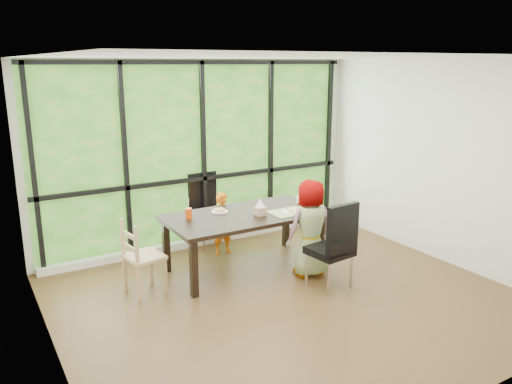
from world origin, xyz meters
TOP-DOWN VIEW (x-y plane):
  - ground at (0.00, 0.00)m, footprint 5.00×5.00m
  - back_wall at (0.00, 2.25)m, footprint 5.00×0.00m
  - foliage_backdrop at (0.00, 2.23)m, footprint 4.80×0.02m
  - window_mullions at (0.00, 2.19)m, footprint 4.80×0.06m
  - window_sill at (0.00, 2.15)m, footprint 4.80×0.12m
  - dining_table at (0.03, 1.03)m, footprint 2.06×1.07m
  - chair_window_leather at (-0.01, 2.05)m, footprint 0.48×0.48m
  - chair_interior_leather at (0.61, 0.01)m, footprint 0.51×0.51m
  - chair_end_beech at (-1.35, 0.99)m, footprint 0.46×0.47m
  - child_toddler at (0.03, 1.67)m, footprint 0.34×0.23m
  - child_older at (0.64, 0.43)m, footprint 0.65×0.46m
  - placemat at (0.55, 0.80)m, footprint 0.51×0.37m
  - plate_far at (-0.22, 1.26)m, footprint 0.22×0.22m
  - plate_near at (0.57, 0.78)m, footprint 0.21×0.21m
  - orange_cup at (-0.68, 1.20)m, footprint 0.08×0.08m
  - green_cup at (0.89, 0.75)m, footprint 0.08×0.08m
  - white_mug at (0.95, 1.11)m, footprint 0.09×0.09m
  - tissue_box at (0.17, 0.88)m, footprint 0.13×0.13m
  - crepe_rolls_far at (-0.22, 1.26)m, footprint 0.15×0.12m
  - crepe_rolls_near at (0.57, 0.78)m, footprint 0.05×0.12m
  - straw_white at (-0.68, 1.20)m, footprint 0.01×0.04m
  - straw_pink at (0.89, 0.75)m, footprint 0.01×0.04m
  - tissue at (0.17, 0.88)m, footprint 0.12×0.12m

SIDE VIEW (x-z plane):
  - ground at x=0.00m, z-range 0.00..0.00m
  - window_sill at x=0.00m, z-range 0.00..0.10m
  - dining_table at x=0.03m, z-range 0.00..0.75m
  - child_toddler at x=0.03m, z-range 0.00..0.89m
  - chair_end_beech at x=-1.35m, z-range 0.00..0.90m
  - chair_window_leather at x=-0.01m, z-range 0.00..1.08m
  - chair_interior_leather at x=0.61m, z-range 0.00..1.08m
  - child_older at x=0.64m, z-range 0.00..1.25m
  - placemat at x=0.55m, z-range 0.75..0.76m
  - plate_near at x=0.57m, z-range 0.75..0.76m
  - plate_far at x=-0.22m, z-range 0.75..0.76m
  - crepe_rolls_near at x=0.57m, z-range 0.76..0.80m
  - crepe_rolls_far at x=-0.22m, z-range 0.76..0.80m
  - white_mug at x=0.95m, z-range 0.75..0.84m
  - tissue_box at x=0.17m, z-range 0.75..0.86m
  - green_cup at x=0.89m, z-range 0.75..0.87m
  - orange_cup at x=-0.68m, z-range 0.75..0.88m
  - straw_pink at x=0.89m, z-range 0.81..1.01m
  - tissue at x=0.17m, z-range 0.86..0.97m
  - straw_white at x=-0.68m, z-range 0.82..1.02m
  - back_wall at x=0.00m, z-range -1.15..3.85m
  - foliage_backdrop at x=0.00m, z-range 0.03..2.67m
  - window_mullions at x=0.00m, z-range 0.03..2.67m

